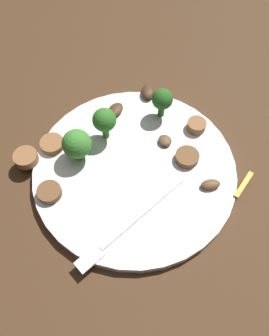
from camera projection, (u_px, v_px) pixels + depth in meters
The scene contains 16 objects.
ground_plane at pixel (134, 173), 0.49m from camera, with size 1.40×1.40×0.00m, color #422B19.
plate at pixel (134, 171), 0.49m from camera, with size 0.28×0.28×0.01m, color white.
fork at pixel (126, 228), 0.44m from camera, with size 0.18×0.03×0.00m.
broccoli_floret_0 at pixel (77, 144), 0.47m from camera, with size 0.04×0.04×0.05m.
broccoli_floret_1 at pixel (107, 119), 0.48m from camera, with size 0.03×0.03×0.05m.
broccoli_floret_2 at pixel (162, 100), 0.50m from camera, with size 0.03×0.03×0.05m.
sausage_slice_0 at pixel (49, 192), 0.46m from camera, with size 0.03×0.03×0.01m, color brown.
sausage_slice_1 at pixel (196, 125), 0.51m from camera, with size 0.03×0.03×0.01m, color brown.
sausage_slice_2 at pixel (187, 157), 0.49m from camera, with size 0.03×0.03×0.01m, color brown.
sausage_slice_3 at pixel (26, 158), 0.48m from camera, with size 0.03×0.03×0.01m, color brown.
sausage_slice_4 at pixel (52, 144), 0.50m from camera, with size 0.03×0.03×0.01m, color brown.
mushroom_0 at pixel (115, 110), 0.53m from camera, with size 0.03×0.02×0.01m, color #422B19.
mushroom_1 at pixel (148, 92), 0.55m from camera, with size 0.03×0.02×0.01m, color #422B19.
mushroom_2 at pixel (211, 184), 0.46m from camera, with size 0.03×0.02×0.01m, color brown.
mushroom_3 at pixel (165, 141), 0.50m from camera, with size 0.02×0.02×0.01m, color brown.
pepper_strip_0 at pixel (244, 185), 0.47m from camera, with size 0.05×0.01×0.00m, color orange.
Camera 1 is at (0.15, 0.20, 0.43)m, focal length 37.31 mm.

